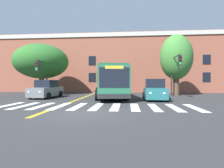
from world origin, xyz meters
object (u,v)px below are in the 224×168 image
(car_teal_far_lane, at_px, (154,90))
(car_grey_near_lane, at_px, (47,90))
(street_tree_curbside_large, at_px, (176,58))
(street_tree_curbside_small, at_px, (42,62))
(city_bus, at_px, (109,81))
(traffic_light_near_corner, at_px, (175,67))
(traffic_light_far_corner, at_px, (43,71))

(car_teal_far_lane, bearing_deg, car_grey_near_lane, 175.17)
(street_tree_curbside_large, height_order, street_tree_curbside_small, street_tree_curbside_large)
(city_bus, relative_size, car_grey_near_lane, 2.69)
(traffic_light_near_corner, xyz_separation_m, traffic_light_far_corner, (-14.72, -0.37, -0.33))
(car_teal_far_lane, xyz_separation_m, traffic_light_far_corner, (-12.12, 2.43, 2.04))
(city_bus, xyz_separation_m, traffic_light_far_corner, (-7.61, -0.04, 1.18))
(car_grey_near_lane, distance_m, traffic_light_far_corner, 2.82)
(car_teal_far_lane, distance_m, traffic_light_far_corner, 12.53)
(car_grey_near_lane, height_order, street_tree_curbside_small, street_tree_curbside_small)
(traffic_light_far_corner, xyz_separation_m, street_tree_curbside_large, (15.50, 2.76, 1.69))
(car_grey_near_lane, xyz_separation_m, traffic_light_near_corner, (13.54, 1.88, 2.41))
(car_grey_near_lane, relative_size, traffic_light_far_corner, 0.99)
(traffic_light_near_corner, height_order, street_tree_curbside_small, street_tree_curbside_small)
(street_tree_curbside_large, bearing_deg, traffic_light_far_corner, -169.90)
(city_bus, distance_m, car_teal_far_lane, 5.22)
(car_grey_near_lane, xyz_separation_m, street_tree_curbside_large, (14.31, 4.27, 3.76))
(street_tree_curbside_large, bearing_deg, car_teal_far_lane, -123.05)
(city_bus, height_order, street_tree_curbside_large, street_tree_curbside_large)
(car_teal_far_lane, relative_size, street_tree_curbside_small, 0.49)
(city_bus, height_order, car_teal_far_lane, city_bus)
(city_bus, bearing_deg, traffic_light_near_corner, 2.64)
(city_bus, distance_m, street_tree_curbside_small, 9.87)
(street_tree_curbside_large, bearing_deg, traffic_light_near_corner, -107.96)
(car_grey_near_lane, bearing_deg, city_bus, 13.58)
(car_grey_near_lane, xyz_separation_m, street_tree_curbside_small, (-2.71, 4.28, 3.44))
(car_grey_near_lane, relative_size, car_teal_far_lane, 1.00)
(street_tree_curbside_small, bearing_deg, car_grey_near_lane, -57.61)
(traffic_light_near_corner, distance_m, street_tree_curbside_large, 2.85)
(car_teal_far_lane, xyz_separation_m, traffic_light_near_corner, (2.61, 2.80, 2.37))
(car_teal_far_lane, height_order, traffic_light_far_corner, traffic_light_far_corner)
(car_grey_near_lane, height_order, street_tree_curbside_large, street_tree_curbside_large)
(traffic_light_near_corner, relative_size, traffic_light_far_corner, 1.09)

